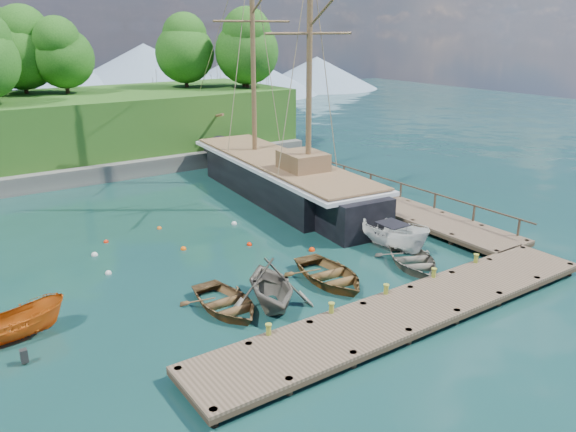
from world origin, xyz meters
name	(u,v)px	position (x,y,z in m)	size (l,w,h in m)	color
ground	(282,276)	(0.00, 0.00, 0.00)	(160.00, 160.00, 0.00)	#11312A
dock_near	(409,310)	(2.00, -6.50, 0.43)	(20.00, 3.20, 1.10)	#4B3D2D
dock_east	(364,196)	(11.50, 7.00, 0.43)	(3.20, 24.00, 1.10)	#4B3D2D
bollard_0	(269,348)	(-4.00, -5.10, 0.00)	(0.26, 0.26, 0.45)	olive
bollard_1	(331,326)	(-1.00, -5.10, 0.00)	(0.26, 0.26, 0.45)	olive
bollard_2	(385,306)	(2.00, -5.10, 0.00)	(0.26, 0.26, 0.45)	olive
bollard_3	(432,289)	(5.00, -5.10, 0.00)	(0.26, 0.26, 0.45)	olive
bollard_4	(474,274)	(8.00, -5.10, 0.00)	(0.26, 0.26, 0.45)	olive
rowboat_0	(226,309)	(-3.87, -1.44, 0.00)	(3.06, 4.28, 0.89)	brown
rowboat_1	(271,305)	(-2.08, -2.23, 0.00)	(3.72, 4.31, 2.27)	#6B665A
rowboat_2	(329,282)	(1.55, -1.78, 0.00)	(3.33, 4.66, 0.96)	brown
rowboat_3	(412,266)	(6.20, -2.66, 0.00)	(3.11, 4.35, 0.90)	#5C584C
motorboat_orange	(18,339)	(-11.71, 0.98, 0.00)	(1.45, 3.85, 1.49)	#C05511
cabin_boat_white	(391,248)	(7.00, -0.32, 0.00)	(1.78, 4.73, 1.82)	white
schooner	(280,180)	(7.55, 11.58, 1.13)	(6.85, 27.71, 20.33)	black
mooring_buoy_0	(108,274)	(-6.90, 5.07, 0.00)	(0.32, 0.32, 0.32)	silver
mooring_buoy_1	(184,249)	(-2.51, 5.93, 0.00)	(0.32, 0.32, 0.32)	#F65C0A
mooring_buoy_2	(249,245)	(0.80, 4.46, 0.00)	(0.29, 0.29, 0.29)	red
mooring_buoy_3	(234,224)	(1.80, 8.00, 0.00)	(0.34, 0.34, 0.34)	silver
mooring_buoy_4	(106,242)	(-5.68, 9.37, 0.00)	(0.28, 0.28, 0.28)	red
mooring_buoy_5	(159,229)	(-2.33, 9.82, 0.00)	(0.29, 0.29, 0.29)	#D66019
mooring_buoy_6	(95,256)	(-6.77, 7.80, 0.00)	(0.35, 0.35, 0.35)	silver
mooring_buoy_7	(312,251)	(3.18, 1.83, 0.00)	(0.35, 0.35, 0.35)	red
distant_ridge	(44,78)	(4.30, 70.00, 4.35)	(117.00, 40.00, 10.00)	#728CA5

